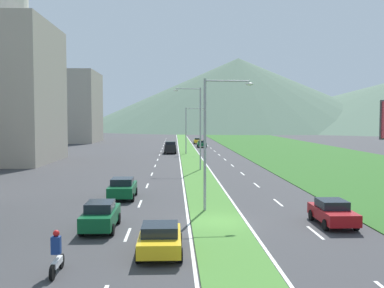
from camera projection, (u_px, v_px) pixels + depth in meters
The scene contains 47 objects.
ground_plane at pixel (217, 222), 26.74m from camera, with size 600.00×600.00×0.00m, color #38383A.
grass_median at pixel (188, 150), 86.59m from camera, with size 3.20×240.00×0.06m, color #477F33.
grass_verge_right at pixel (292, 150), 87.41m from camera, with size 24.00×240.00×0.06m, color #2D6023.
lane_dash_left_2 at pixel (128, 235), 23.85m from camera, with size 0.16×2.80×0.01m, color silver.
lane_dash_left_3 at pixel (140, 204), 32.48m from camera, with size 0.16×2.80×0.01m, color silver.
lane_dash_left_4 at pixel (147, 186), 41.12m from camera, with size 0.16×2.80×0.01m, color silver.
lane_dash_left_5 at pixel (152, 174), 49.75m from camera, with size 0.16×2.80×0.01m, color silver.
lane_dash_left_6 at pixel (155, 166), 58.38m from camera, with size 0.16×2.80×0.01m, color silver.
lane_dash_left_7 at pixel (158, 160), 67.01m from camera, with size 0.16×2.80×0.01m, color silver.
lane_dash_left_8 at pixel (160, 155), 75.65m from camera, with size 0.16×2.80×0.01m, color silver.
lane_dash_left_9 at pixel (161, 151), 84.28m from camera, with size 0.16×2.80×0.01m, color silver.
lane_dash_left_10 at pixel (162, 148), 92.91m from camera, with size 0.16×2.80×0.01m, color silver.
lane_dash_left_11 at pixel (163, 146), 101.54m from camera, with size 0.16×2.80×0.01m, color silver.
lane_dash_left_12 at pixel (164, 144), 110.18m from camera, with size 0.16×2.80×0.01m, color silver.
lane_dash_left_13 at pixel (165, 142), 118.81m from camera, with size 0.16×2.80×0.01m, color silver.
lane_dash_left_14 at pixel (166, 140), 127.44m from camera, with size 0.16×2.80×0.01m, color silver.
lane_dash_left_15 at pixel (166, 139), 136.07m from camera, with size 0.16×2.80×0.01m, color silver.
lane_dash_right_2 at pixel (315, 233), 24.26m from camera, with size 0.16×2.80×0.01m, color silver.
lane_dash_right_3 at pixel (278, 203), 32.89m from camera, with size 0.16×2.80×0.01m, color silver.
lane_dash_right_4 at pixel (257, 185), 41.52m from camera, with size 0.16×2.80×0.01m, color silver.
lane_dash_right_5 at pixel (242, 174), 50.16m from camera, with size 0.16×2.80×0.01m, color silver.
lane_dash_right_6 at pixel (232, 166), 58.79m from camera, with size 0.16×2.80×0.01m, color silver.
lane_dash_right_7 at pixel (225, 159), 67.42m from camera, with size 0.16×2.80×0.01m, color silver.
lane_dash_right_8 at pixel (219, 155), 76.05m from camera, with size 0.16×2.80×0.01m, color silver.
lane_dash_right_9 at pixel (215, 151), 84.69m from camera, with size 0.16×2.80×0.01m, color silver.
lane_dash_right_10 at pixel (211, 148), 93.32m from camera, with size 0.16×2.80×0.01m, color silver.
lane_dash_right_11 at pixel (208, 146), 101.95m from camera, with size 0.16×2.80×0.01m, color silver.
lane_dash_right_12 at pixel (205, 143), 110.58m from camera, with size 0.16×2.80×0.01m, color silver.
lane_dash_right_13 at pixel (203, 142), 119.22m from camera, with size 0.16×2.80×0.01m, color silver.
lane_dash_right_14 at pixel (201, 140), 127.85m from camera, with size 0.16×2.80×0.01m, color silver.
lane_dash_right_15 at pixel (199, 139), 136.48m from camera, with size 0.16×2.80×0.01m, color silver.
edge_line_median_left at pixel (179, 150), 86.52m from camera, with size 0.16×240.00×0.01m, color silver.
edge_line_median_right at pixel (197, 150), 86.66m from camera, with size 0.16×240.00×0.01m, color silver.
midrise_colored at pixel (64, 107), 116.64m from camera, with size 17.68×17.68×18.37m, color #9E9384.
hill_far_left at pixel (13, 112), 283.64m from camera, with size 170.19×170.19×20.12m, color #3D5647.
hill_far_center at pixel (238, 94), 254.04m from camera, with size 183.20×183.20×40.49m, color #516B56.
street_lamp_near at pixel (211, 134), 29.70m from camera, with size 3.37×0.34×8.88m.
street_lamp_mid at pixel (197, 123), 53.47m from camera, with size 3.32×0.28×9.93m.
street_lamp_far at pixel (189, 127), 77.31m from camera, with size 3.44×0.28×8.10m.
car_0 at pixel (160, 238), 20.40m from camera, with size 2.04×4.01×1.42m.
car_1 at pixel (202, 144), 96.05m from camera, with size 1.96×4.16×1.45m.
car_2 at pixel (333, 212), 25.97m from camera, with size 1.93×4.10×1.47m.
car_3 at pixel (123, 188), 34.60m from camera, with size 2.04×4.41×1.62m.
car_4 at pixel (101, 215), 24.88m from camera, with size 1.85×4.33×1.60m.
car_5 at pixel (198, 141), 109.03m from camera, with size 2.00×4.06×1.41m.
pickup_truck_0 at pixel (170, 148), 79.85m from camera, with size 2.18×5.40×2.00m.
motorcycle_rider at pixel (57, 256), 17.75m from camera, with size 0.36×2.00×1.80m.
Camera 1 is at (-2.58, -26.34, 6.24)m, focal length 41.61 mm.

